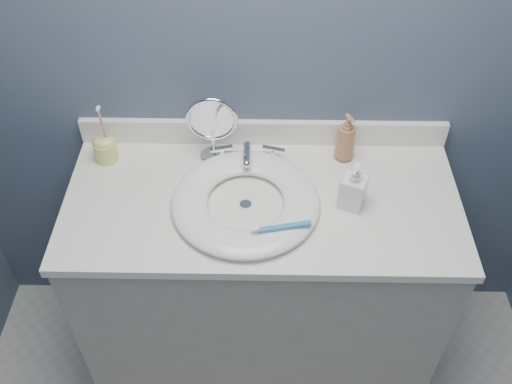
{
  "coord_description": "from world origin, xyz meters",
  "views": [
    {
      "loc": [
        0.0,
        -0.23,
        2.15
      ],
      "look_at": [
        -0.02,
        0.94,
        0.94
      ],
      "focal_mm": 40.0,
      "sensor_mm": 36.0,
      "label": 1
    }
  ],
  "objects_px": {
    "makeup_mirror": "(212,126)",
    "toothbrush_holder": "(105,148)",
    "soap_bottle_amber": "(346,137)",
    "soap_bottle_clear": "(354,185)"
  },
  "relations": [
    {
      "from": "soap_bottle_amber",
      "to": "toothbrush_holder",
      "type": "bearing_deg",
      "value": 154.6
    },
    {
      "from": "makeup_mirror",
      "to": "soap_bottle_amber",
      "type": "relative_size",
      "value": 1.4
    },
    {
      "from": "soap_bottle_clear",
      "to": "toothbrush_holder",
      "type": "distance_m",
      "value": 0.8
    },
    {
      "from": "soap_bottle_clear",
      "to": "toothbrush_holder",
      "type": "bearing_deg",
      "value": -170.78
    },
    {
      "from": "soap_bottle_amber",
      "to": "toothbrush_holder",
      "type": "relative_size",
      "value": 0.8
    },
    {
      "from": "makeup_mirror",
      "to": "toothbrush_holder",
      "type": "distance_m",
      "value": 0.36
    },
    {
      "from": "makeup_mirror",
      "to": "soap_bottle_amber",
      "type": "xyz_separation_m",
      "value": [
        0.43,
        0.01,
        -0.05
      ]
    },
    {
      "from": "soap_bottle_amber",
      "to": "soap_bottle_clear",
      "type": "relative_size",
      "value": 1.08
    },
    {
      "from": "makeup_mirror",
      "to": "soap_bottle_amber",
      "type": "height_order",
      "value": "makeup_mirror"
    },
    {
      "from": "soap_bottle_amber",
      "to": "soap_bottle_clear",
      "type": "distance_m",
      "value": 0.21
    }
  ]
}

